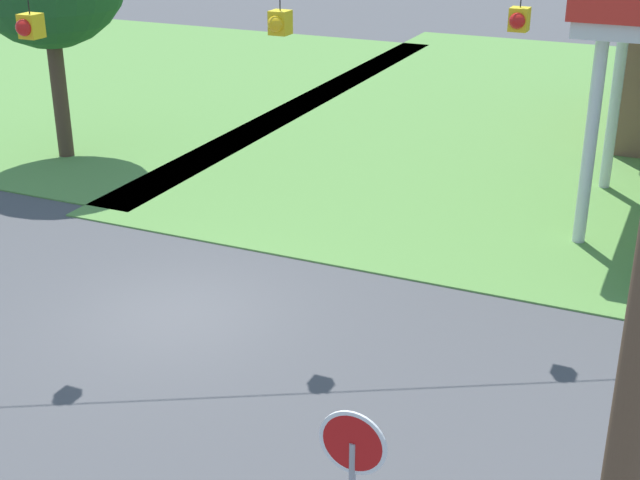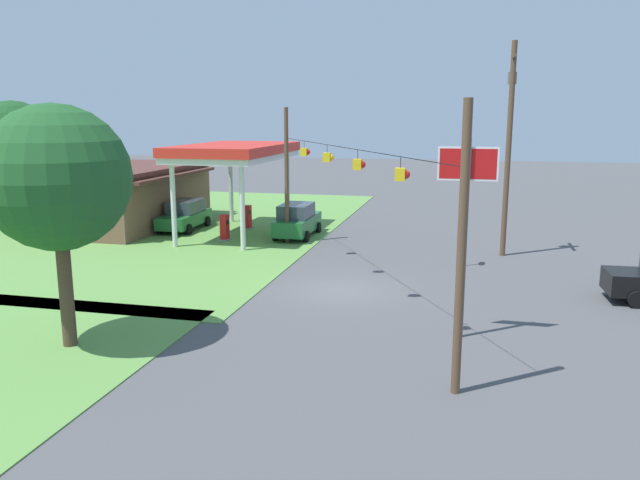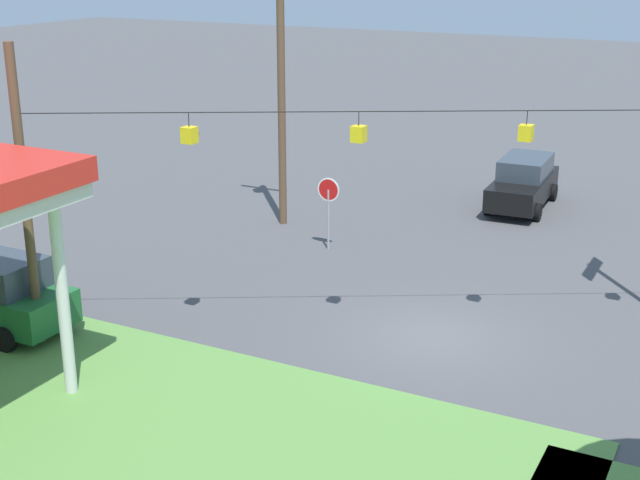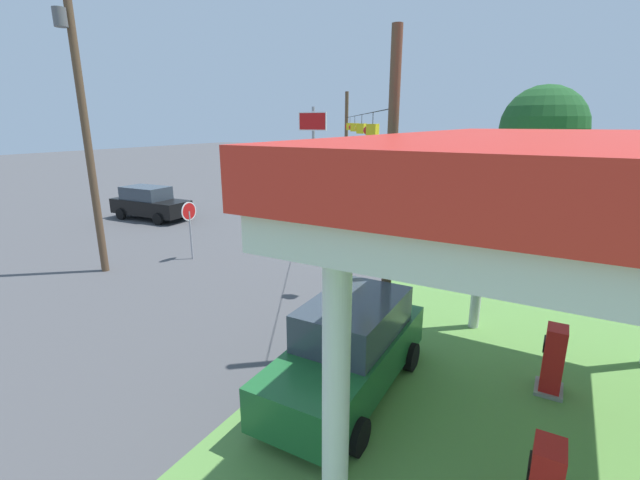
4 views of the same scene
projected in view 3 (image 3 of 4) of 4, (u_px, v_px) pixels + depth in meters
ground_plane at (434, 337)px, 23.53m from camera, size 160.00×160.00×0.00m
car_on_crossroad at (523, 182)px, 34.86m from camera, size 2.28×5.07×1.97m
stop_sign_roadside at (328, 198)px, 29.73m from camera, size 0.80×0.08×2.50m
utility_pole_main at (280, 58)px, 31.23m from camera, size 2.20×0.44×10.92m
signal_span_gantry at (441, 182)px, 22.20m from camera, size 18.27×10.24×7.72m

